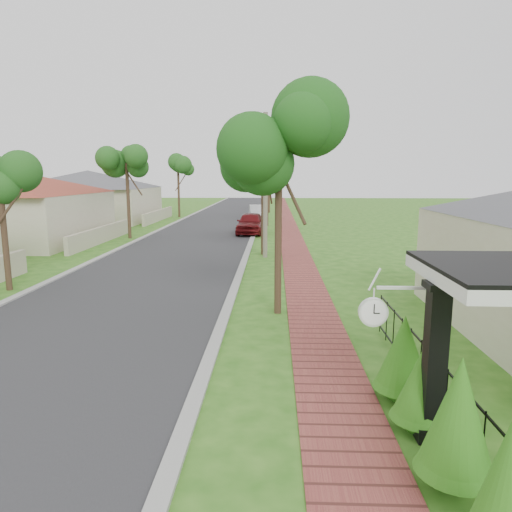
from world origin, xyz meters
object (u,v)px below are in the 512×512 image
(station_clock, at_px, (375,310))
(parked_car_white, at_px, (257,212))
(near_tree, at_px, (279,150))
(porch_post, at_px, (434,370))
(parked_car_red, at_px, (251,223))
(utility_pole, at_px, (265,185))

(station_clock, bearing_deg, parked_car_white, 95.07)
(parked_car_white, relative_size, near_tree, 0.66)
(porch_post, xyz_separation_m, station_clock, (-0.85, 0.40, 0.83))
(porch_post, distance_m, station_clock, 1.25)
(parked_car_red, distance_m, utility_pole, 9.99)
(porch_post, distance_m, parked_car_white, 37.82)
(near_tree, bearing_deg, utility_pole, 93.40)
(near_tree, height_order, station_clock, near_tree)
(parked_car_red, bearing_deg, utility_pole, -79.69)
(near_tree, height_order, utility_pole, utility_pole)
(porch_post, bearing_deg, parked_car_white, 96.30)
(parked_car_white, height_order, utility_pole, utility_pole)
(parked_car_red, distance_m, station_clock, 25.49)
(parked_car_white, bearing_deg, utility_pole, -92.78)
(parked_car_white, bearing_deg, station_clock, -91.00)
(parked_car_red, relative_size, parked_car_white, 1.12)
(station_clock, bearing_deg, parked_car_red, 97.45)
(parked_car_white, xyz_separation_m, near_tree, (1.80, -31.03, 4.15))
(parked_car_white, bearing_deg, parked_car_red, -96.07)
(parked_car_red, distance_m, near_tree, 19.59)
(station_clock, bearing_deg, porch_post, -25.25)
(parked_car_white, distance_m, utility_pole, 21.68)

